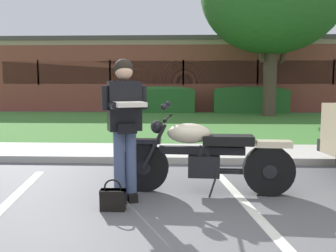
{
  "coord_description": "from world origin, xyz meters",
  "views": [
    {
      "loc": [
        -0.06,
        -3.28,
        1.43
      ],
      "look_at": [
        -0.28,
        1.59,
        0.85
      ],
      "focal_mm": 39.43,
      "sensor_mm": 36.0,
      "label": 1
    }
  ],
  "objects": [
    {
      "name": "hedge_center_left",
      "position": [
        2.94,
        13.59,
        0.65
      ],
      "size": [
        3.33,
        0.9,
        1.24
      ],
      "color": "#286028",
      "rests_on": "ground"
    },
    {
      "name": "grass_lawn",
      "position": [
        0.0,
        9.11,
        0.03
      ],
      "size": [
        60.0,
        8.71,
        0.06
      ],
      "primitive_type": "cube",
      "color": "#3D752D",
      "rests_on": "ground"
    },
    {
      "name": "concrete_walk",
      "position": [
        0.0,
        4.0,
        0.04
      ],
      "size": [
        60.0,
        1.5,
        0.08
      ],
      "primitive_type": "cube",
      "color": "#B7B2A8",
      "rests_on": "ground"
    },
    {
      "name": "ground_plane",
      "position": [
        0.0,
        0.0,
        0.0
      ],
      "size": [
        140.0,
        140.0,
        0.0
      ],
      "primitive_type": "plane",
      "color": "#565659"
    },
    {
      "name": "hedge_left",
      "position": [
        -1.01,
        13.59,
        0.65
      ],
      "size": [
        2.84,
        0.9,
        1.24
      ],
      "color": "#286028",
      "rests_on": "ground"
    },
    {
      "name": "brick_building",
      "position": [
        -0.11,
        20.38,
        1.82
      ],
      "size": [
        20.98,
        11.87,
        3.64
      ],
      "color": "brown",
      "rests_on": "ground"
    },
    {
      "name": "rider_person",
      "position": [
        -0.76,
        1.02,
        1.01
      ],
      "size": [
        0.56,
        0.66,
        1.7
      ],
      "color": "black",
      "rests_on": "ground"
    },
    {
      "name": "motorcycle",
      "position": [
        0.3,
        1.39,
        0.48
      ],
      "size": [
        2.24,
        0.82,
        1.18
      ],
      "color": "black",
      "rests_on": "ground"
    },
    {
      "name": "handbag",
      "position": [
        -0.86,
        0.69,
        0.14
      ],
      "size": [
        0.28,
        0.13,
        0.36
      ],
      "color": "black",
      "rests_on": "ground"
    },
    {
      "name": "curb_strip",
      "position": [
        0.0,
        3.15,
        0.06
      ],
      "size": [
        60.0,
        0.2,
        0.12
      ],
      "primitive_type": "cube",
      "color": "#B7B2A8",
      "rests_on": "ground"
    },
    {
      "name": "stall_stripe_1",
      "position": [
        0.78,
        0.2,
        0.0
      ],
      "size": [
        0.72,
        4.38,
        0.01
      ],
      "primitive_type": "cube",
      "rotation": [
        0.0,
        0.0,
        0.14
      ],
      "color": "silver",
      "rests_on": "ground"
    }
  ]
}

